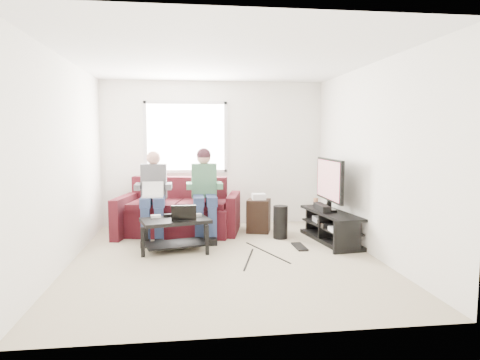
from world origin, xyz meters
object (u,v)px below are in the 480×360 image
at_px(tv, 330,181).
at_px(end_table, 259,215).
at_px(sofa, 180,213).
at_px(coffee_table, 176,227).
at_px(subwoofer, 280,222).
at_px(tv_stand, 331,228).

distance_m(tv, end_table, 1.36).
height_order(sofa, coffee_table, sofa).
bearing_deg(subwoofer, sofa, 160.20).
relative_size(tv_stand, end_table, 2.22).
bearing_deg(end_table, coffee_table, -142.79).
relative_size(coffee_table, subwoofer, 1.99).
distance_m(sofa, tv, 2.51).
relative_size(subwoofer, end_table, 0.80).
height_order(tv, end_table, tv).
height_order(sofa, tv, tv).
xyz_separation_m(sofa, subwoofer, (1.59, -0.57, -0.07)).
relative_size(coffee_table, end_table, 1.59).
distance_m(coffee_table, tv_stand, 2.38).
bearing_deg(sofa, tv, -18.30).
relative_size(coffee_table, tv, 0.94).
relative_size(tv, subwoofer, 2.10).
height_order(coffee_table, tv, tv).
bearing_deg(subwoofer, tv, -14.93).
height_order(tv_stand, end_table, end_table).
distance_m(tv_stand, subwoofer, 0.79).
xyz_separation_m(coffee_table, tv, (2.36, 0.35, 0.58)).
bearing_deg(tv_stand, coffee_table, -173.91).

